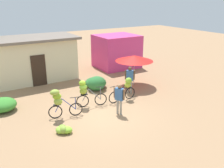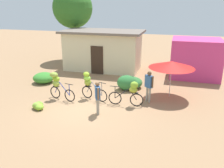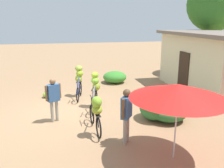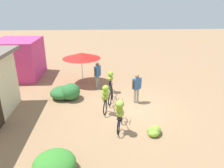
{
  "view_description": "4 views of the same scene",
  "coord_description": "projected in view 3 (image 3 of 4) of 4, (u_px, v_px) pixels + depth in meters",
  "views": [
    {
      "loc": [
        -5.14,
        -9.33,
        5.35
      ],
      "look_at": [
        1.28,
        1.33,
        0.93
      ],
      "focal_mm": 38.87,
      "sensor_mm": 36.0,
      "label": 1
    },
    {
      "loc": [
        3.92,
        -9.55,
        4.78
      ],
      "look_at": [
        0.82,
        1.43,
        0.86
      ],
      "focal_mm": 37.57,
      "sensor_mm": 36.0,
      "label": 2
    },
    {
      "loc": [
        8.56,
        -0.1,
        3.42
      ],
      "look_at": [
        0.67,
        1.68,
        1.24
      ],
      "focal_mm": 37.51,
      "sensor_mm": 36.0,
      "label": 3
    },
    {
      "loc": [
        -9.46,
        1.44,
        5.05
      ],
      "look_at": [
        0.06,
        0.92,
        1.29
      ],
      "focal_mm": 34.46,
      "sensor_mm": 36.0,
      "label": 4
    }
  ],
  "objects": [
    {
      "name": "bicycle_center_loaded",
      "position": [
        96.0,
        111.0,
        7.18
      ],
      "size": [
        1.74,
        0.35,
        1.27
      ],
      "color": "black",
      "rests_on": "ground"
    },
    {
      "name": "tree_behind_building",
      "position": [
        215.0,
        5.0,
        14.44
      ],
      "size": [
        3.35,
        3.35,
        6.12
      ],
      "color": "brown",
      "rests_on": "ground"
    },
    {
      "name": "hedge_bush_mid",
      "position": [
        168.0,
        111.0,
        8.31
      ],
      "size": [
        1.34,
        1.35,
        0.63
      ],
      "primitive_type": "ellipsoid",
      "color": "#2F6E33",
      "rests_on": "ground"
    },
    {
      "name": "market_umbrella",
      "position": [
        178.0,
        91.0,
        5.59
      ],
      "size": [
        2.38,
        2.38,
        1.98
      ],
      "color": "beige",
      "rests_on": "ground"
    },
    {
      "name": "bicycle_near_pile",
      "position": [
        95.0,
        88.0,
        9.34
      ],
      "size": [
        1.56,
        0.56,
        1.46
      ],
      "color": "black",
      "rests_on": "ground"
    },
    {
      "name": "person_vendor",
      "position": [
        53.0,
        96.0,
        8.03
      ],
      "size": [
        0.36,
        0.53,
        1.55
      ],
      "color": "gray",
      "rests_on": "ground"
    },
    {
      "name": "building_low",
      "position": [
        210.0,
        62.0,
        11.52
      ],
      "size": [
        5.93,
        3.28,
        2.92
      ],
      "color": "beige",
      "rests_on": "ground"
    },
    {
      "name": "hedge_bush_front_right",
      "position": [
        154.0,
        108.0,
        8.34
      ],
      "size": [
        1.15,
        1.0,
        0.87
      ],
      "primitive_type": "ellipsoid",
      "color": "#2F7236",
      "rests_on": "ground"
    },
    {
      "name": "banana_pile_on_ground",
      "position": [
        50.0,
        93.0,
        10.95
      ],
      "size": [
        0.76,
        0.74,
        0.34
      ],
      "color": "#85BF31",
      "rests_on": "ground"
    },
    {
      "name": "bicycle_leftmost",
      "position": [
        79.0,
        78.0,
        10.71
      ],
      "size": [
        1.59,
        0.46,
        1.45
      ],
      "color": "black",
      "rests_on": "ground"
    },
    {
      "name": "ground_plane",
      "position": [
        65.0,
        113.0,
        8.97
      ],
      "size": [
        60.0,
        60.0,
        0.0
      ],
      "primitive_type": "plane",
      "color": "#9B7653"
    },
    {
      "name": "hedge_bush_front_left",
      "position": [
        115.0,
        77.0,
        13.39
      ],
      "size": [
        1.33,
        1.34,
        0.65
      ],
      "primitive_type": "ellipsoid",
      "color": "#3A882E",
      "rests_on": "ground"
    },
    {
      "name": "person_bystander",
      "position": [
        126.0,
        111.0,
        6.54
      ],
      "size": [
        0.47,
        0.4,
        1.63
      ],
      "color": "gray",
      "rests_on": "ground"
    }
  ]
}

